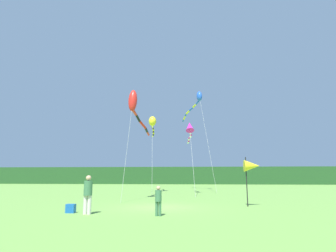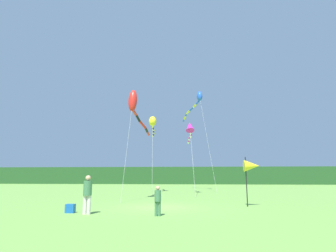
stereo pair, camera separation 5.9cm
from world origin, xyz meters
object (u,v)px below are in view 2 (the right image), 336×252
banner_flag_pole (252,166)px  person_adult (87,192)px  kite_yellow (153,123)px  person_child (158,199)px  kite_blue (197,101)px  kite_red (135,107)px  kite_magenta (190,128)px  cooler_box (70,208)px

banner_flag_pole → person_adult: bearing=-154.5°
kite_yellow → person_child: bearing=-80.6°
kite_blue → kite_red: size_ratio=1.44×
kite_blue → kite_red: 14.46m
kite_red → kite_magenta: size_ratio=1.15×
banner_flag_pole → kite_magenta: kite_magenta is taller
person_adult → kite_red: (0.46, 8.09, 6.18)m
person_child → kite_blue: size_ratio=0.11×
kite_red → kite_magenta: (4.23, 6.78, -0.65)m
person_adult → kite_yellow: (0.56, 16.89, 6.52)m
kite_yellow → kite_blue: bearing=40.1°
cooler_box → person_adult: bearing=-22.9°
cooler_box → banner_flag_pole: (9.48, 3.63, 2.14)m
banner_flag_pole → kite_blue: kite_blue is taller
person_child → banner_flag_pole: bearing=40.3°
person_adult → kite_blue: bearing=75.3°
person_adult → kite_magenta: (4.69, 14.87, 5.53)m
cooler_box → kite_blue: size_ratio=0.03×
cooler_box → banner_flag_pole: size_ratio=0.15×
kite_magenta → person_adult: bearing=-107.5°
banner_flag_pole → kite_blue: bearing=99.9°
person_adult → person_child: 3.43m
banner_flag_pole → kite_magenta: size_ratio=0.39×
banner_flag_pole → cooler_box: bearing=-159.1°
person_child → kite_blue: kite_blue is taller
banner_flag_pole → kite_blue: 19.36m
cooler_box → kite_yellow: (1.55, 16.47, 7.32)m
kite_magenta → kite_red: bearing=-122.0°
person_adult → kite_blue: (5.52, 21.06, 10.08)m
person_adult → banner_flag_pole: 9.50m
person_child → kite_yellow: size_ratio=0.16×
kite_yellow → kite_magenta: (4.13, -2.02, -0.99)m
kite_blue → banner_flag_pole: bearing=-80.1°
cooler_box → kite_red: 10.47m
cooler_box → kite_magenta: (5.67, 14.45, 6.33)m
kite_blue → cooler_box: bearing=-107.5°
person_adult → kite_yellow: size_ratio=0.22×
kite_yellow → person_adult: bearing=-91.9°
kite_yellow → kite_magenta: bearing=-26.1°
kite_magenta → kite_blue: bearing=82.4°
cooler_box → banner_flag_pole: 10.37m
banner_flag_pole → person_child: bearing=-139.7°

